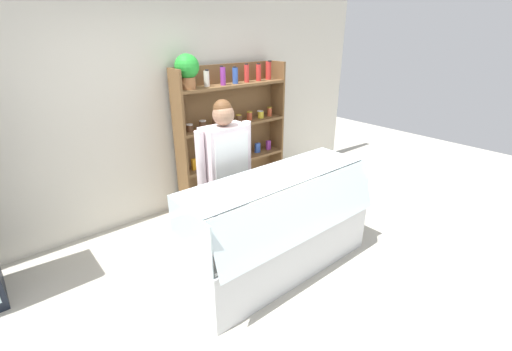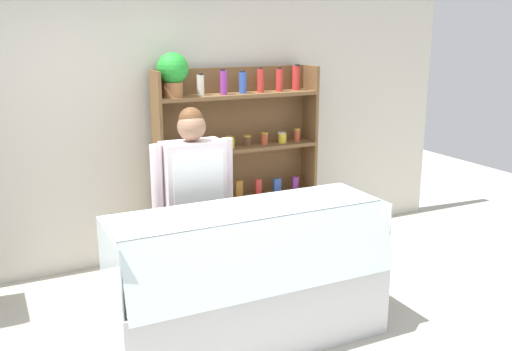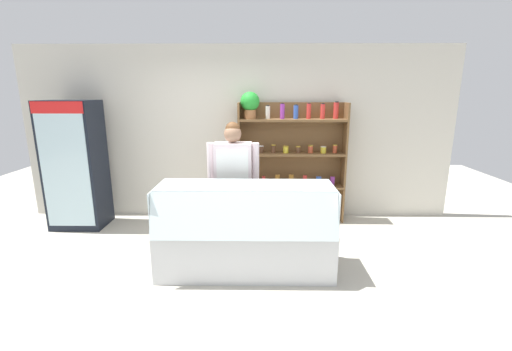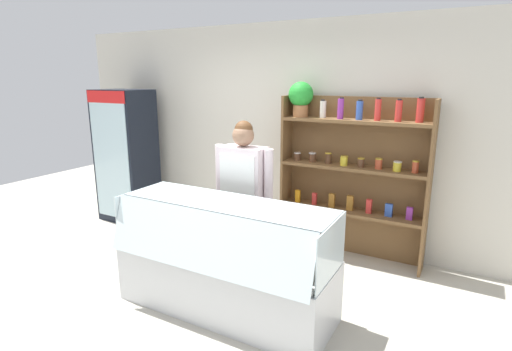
# 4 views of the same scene
# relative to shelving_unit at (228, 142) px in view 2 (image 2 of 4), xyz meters

# --- Properties ---
(back_wall) EXTENTS (6.80, 0.10, 2.70)m
(back_wall) POSITION_rel_shelving_unit_xyz_m (-0.75, 0.23, 0.22)
(back_wall) COLOR beige
(back_wall) RESTS_ON ground
(shelving_unit) EXTENTS (1.64, 0.29, 2.00)m
(shelving_unit) POSITION_rel_shelving_unit_xyz_m (0.00, 0.00, 0.00)
(shelving_unit) COLOR brown
(shelving_unit) RESTS_ON ground
(deli_display_case) EXTENTS (1.95, 0.74, 1.01)m
(deli_display_case) POSITION_rel_shelving_unit_xyz_m (-0.56, -1.66, -0.82)
(deli_display_case) COLOR silver
(deli_display_case) RESTS_ON ground
(shop_clerk) EXTENTS (0.65, 0.25, 1.64)m
(shop_clerk) POSITION_rel_shelving_unit_xyz_m (-0.74, -1.03, -0.15)
(shop_clerk) COLOR #383D51
(shop_clerk) RESTS_ON ground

